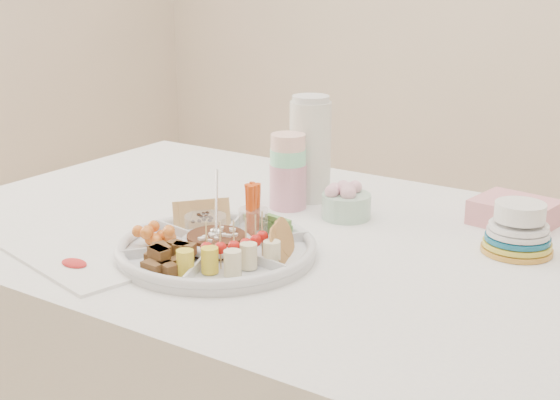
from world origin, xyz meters
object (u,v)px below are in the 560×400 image
Objects in this scene: dining_table at (273,387)px; party_tray at (217,246)px; plate_stack at (518,231)px; thermos at (310,147)px.

party_tray is (0.00, -0.19, 0.40)m from dining_table.
plate_stack is at bearing 17.80° from dining_table.
plate_stack reaches higher than dining_table.
plate_stack is (0.47, 0.34, 0.02)m from party_tray.
plate_stack reaches higher than party_tray.
thermos is 0.54m from plate_stack.
thermos reaches higher than dining_table.
party_tray is 2.75× the size of plate_stack.
thermos is (-0.05, 0.42, 0.10)m from party_tray.
dining_table is 11.00× the size of plate_stack.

